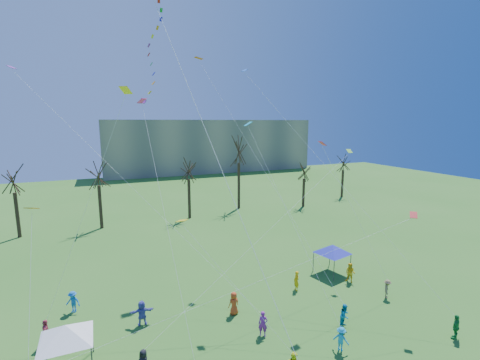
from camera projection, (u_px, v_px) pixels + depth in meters
name	position (u px, v px, depth m)	size (l,w,h in m)	color
distant_building	(210.00, 145.00, 99.39)	(60.00, 14.00, 15.00)	gray
bare_tree_row	(178.00, 172.00, 50.00)	(68.62, 8.77, 12.06)	black
big_box_kite	(157.00, 54.00, 19.18)	(3.03, 6.91, 23.55)	red
canopy_tent_white	(66.00, 332.00, 19.17)	(4.01, 4.01, 3.01)	#3F3F44
canopy_tent_blue	(332.00, 249.00, 32.06)	(3.71, 3.71, 2.86)	#3F3F44
festival_crowd	(225.00, 325.00, 22.70)	(26.82, 14.55, 1.84)	red
small_kites_aloft	(220.00, 144.00, 25.10)	(28.72, 17.32, 32.16)	orange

